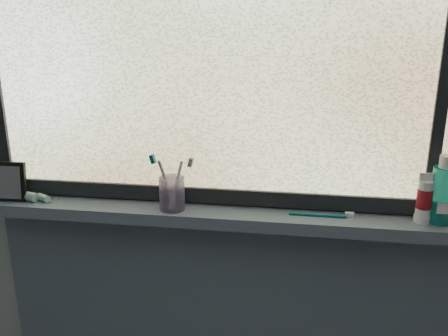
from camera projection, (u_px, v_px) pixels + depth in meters
name	position (u px, v px, depth m)	size (l,w,h in m)	color
wall_back	(234.00, 134.00, 1.57)	(3.00, 0.01, 2.50)	#9EA3A8
windowsill	(230.00, 216.00, 1.58)	(1.62, 0.14, 0.04)	slate
window_pane	(233.00, 43.00, 1.46)	(1.50, 0.01, 1.00)	silver
frame_bottom	(232.00, 196.00, 1.61)	(1.60, 0.03, 0.05)	black
vanity_mirror	(10.00, 181.00, 1.63)	(0.10, 0.05, 0.13)	black
toothpaste_tube	(35.00, 197.00, 1.64)	(0.17, 0.04, 0.03)	silver
toothbrush_cup	(172.00, 193.00, 1.57)	(0.08, 0.08, 0.11)	#9F8DBB
toothbrush_lying	(317.00, 214.00, 1.52)	(0.21, 0.02, 0.01)	#0B5D65
mouthwash_bottle	(443.00, 189.00, 1.46)	(0.07, 0.07, 0.17)	#22B0A1
cream_tube	(425.00, 196.00, 1.46)	(0.04, 0.04, 0.11)	silver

